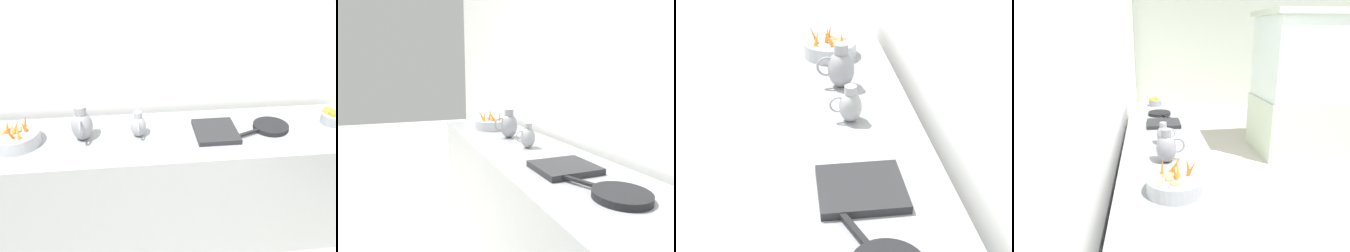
% 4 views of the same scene
% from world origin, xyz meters
% --- Properties ---
extents(ground_plane, '(15.87, 15.87, 0.00)m').
position_xyz_m(ground_plane, '(0.00, 0.00, 0.00)').
color(ground_plane, beige).
extents(tile_wall_left, '(0.10, 8.88, 3.00)m').
position_xyz_m(tile_wall_left, '(-1.95, 0.30, 1.50)').
color(tile_wall_left, white).
rests_on(tile_wall_left, ground_plane).
extents(back_wall_green, '(8.00, 0.10, 3.00)m').
position_xyz_m(back_wall_green, '(2.10, 4.98, 1.50)').
color(back_wall_green, '#B7C1B2').
rests_on(back_wall_green, ground_plane).
extents(prep_counter, '(0.72, 3.15, 0.91)m').
position_xyz_m(prep_counter, '(-1.48, -0.20, 0.45)').
color(prep_counter, gray).
rests_on(prep_counter, ground_plane).
extents(vegetable_colander, '(0.34, 0.34, 0.21)m').
position_xyz_m(vegetable_colander, '(-1.48, -1.16, 0.96)').
color(vegetable_colander, '#ADAFB5').
rests_on(vegetable_colander, prep_counter).
extents(orange_bowl, '(0.17, 0.17, 0.11)m').
position_xyz_m(orange_bowl, '(-1.53, 1.15, 0.96)').
color(orange_bowl, gray).
rests_on(orange_bowl, prep_counter).
extents(metal_pitcher_tall, '(0.21, 0.15, 0.25)m').
position_xyz_m(metal_pitcher_tall, '(-1.50, -0.70, 1.02)').
color(metal_pitcher_tall, gray).
rests_on(metal_pitcher_tall, prep_counter).
extents(metal_pitcher_short, '(0.16, 0.11, 0.19)m').
position_xyz_m(metal_pitcher_short, '(-1.50, -0.32, 0.99)').
color(metal_pitcher_short, '#939399').
rests_on(metal_pitcher_short, prep_counter).
extents(counter_sink_basin, '(0.34, 0.30, 0.04)m').
position_xyz_m(counter_sink_basin, '(-1.47, 0.24, 0.93)').
color(counter_sink_basin, '#232326').
rests_on(counter_sink_basin, prep_counter).
extents(skillet_on_counter, '(0.26, 0.41, 0.03)m').
position_xyz_m(skillet_on_counter, '(-1.49, 0.65, 0.93)').
color(skillet_on_counter, black).
rests_on(skillet_on_counter, prep_counter).
extents(glass_block_booth, '(1.51, 1.12, 2.15)m').
position_xyz_m(glass_block_booth, '(0.79, 1.63, 1.06)').
color(glass_block_booth, '#B7C6AD').
rests_on(glass_block_booth, ground_plane).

